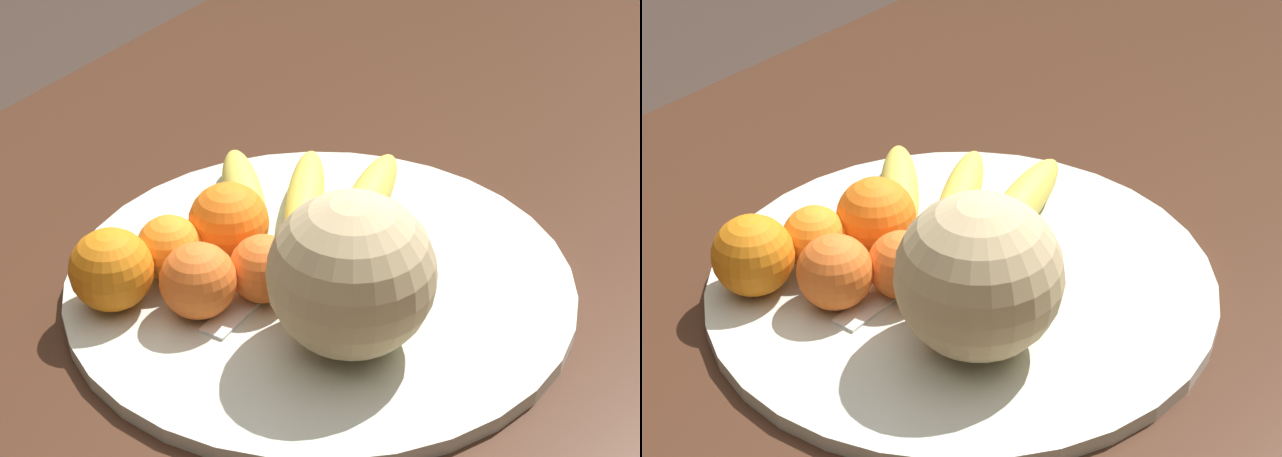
{
  "view_description": "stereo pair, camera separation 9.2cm",
  "coord_description": "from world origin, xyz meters",
  "views": [
    {
      "loc": [
        0.7,
        0.34,
        1.28
      ],
      "look_at": [
        0.04,
        -0.05,
        0.77
      ],
      "focal_mm": 60.0,
      "sensor_mm": 36.0,
      "label": 1
    },
    {
      "loc": [
        0.65,
        0.42,
        1.28
      ],
      "look_at": [
        0.04,
        -0.05,
        0.77
      ],
      "focal_mm": 60.0,
      "sensor_mm": 36.0,
      "label": 2
    }
  ],
  "objects": [
    {
      "name": "orange_back_right",
      "position": [
        0.11,
        -0.17,
        0.75
      ],
      "size": [
        0.06,
        0.06,
        0.06
      ],
      "color": "orange",
      "rests_on": "fruit_bowl"
    },
    {
      "name": "produce_tag",
      "position": [
        0.12,
        -0.09,
        0.73
      ],
      "size": [
        0.07,
        0.02,
        0.0
      ],
      "rotation": [
        0.0,
        0.0,
        0.01
      ],
      "color": "white",
      "rests_on": "fruit_bowl"
    },
    {
      "name": "melon",
      "position": [
        0.1,
        0.01,
        0.79
      ],
      "size": [
        0.14,
        0.14,
        0.14
      ],
      "color": "tan",
      "rests_on": "fruit_bowl"
    },
    {
      "name": "kitchen_table",
      "position": [
        0.0,
        0.0,
        0.63
      ],
      "size": [
        1.59,
        1.11,
        0.71
      ],
      "color": "#3D2316",
      "rests_on": "ground_plane"
    },
    {
      "name": "orange_back_left",
      "position": [
        0.05,
        -0.14,
        0.76
      ],
      "size": [
        0.07,
        0.07,
        0.07
      ],
      "color": "orange",
      "rests_on": "fruit_bowl"
    },
    {
      "name": "orange_mid_center",
      "position": [
        0.16,
        -0.18,
        0.76
      ],
      "size": [
        0.07,
        0.07,
        0.07
      ],
      "color": "orange",
      "rests_on": "fruit_bowl"
    },
    {
      "name": "banana_bunch",
      "position": [
        -0.04,
        -0.11,
        0.74
      ],
      "size": [
        0.23,
        0.22,
        0.04
      ],
      "rotation": [
        0.0,
        0.0,
        3.61
      ],
      "color": "brown",
      "rests_on": "fruit_bowl"
    },
    {
      "name": "orange_front_right",
      "position": [
        0.09,
        -0.08,
        0.75
      ],
      "size": [
        0.06,
        0.06,
        0.06
      ],
      "color": "orange",
      "rests_on": "fruit_bowl"
    },
    {
      "name": "orange_front_left",
      "position": [
        0.14,
        -0.11,
        0.76
      ],
      "size": [
        0.07,
        0.07,
        0.07
      ],
      "color": "orange",
      "rests_on": "fruit_bowl"
    },
    {
      "name": "fruit_bowl",
      "position": [
        0.04,
        -0.05,
        0.72
      ],
      "size": [
        0.45,
        0.45,
        0.01
      ],
      "color": "beige",
      "rests_on": "kitchen_table"
    }
  ]
}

